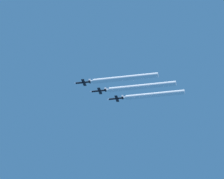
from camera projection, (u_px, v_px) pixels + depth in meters
The scene contains 6 objects.
jet_lead at pixel (83, 83), 475.50m from camera, with size 8.73×12.71×3.05m.
jet_second_echelon at pixel (99, 91), 482.31m from camera, with size 8.73×12.71×3.05m.
jet_third_echelon at pixel (116, 99), 488.97m from camera, with size 8.73×12.71×3.05m.
smoke_trail_lead at pixel (124, 78), 470.88m from camera, with size 3.42×47.24×3.42m.
smoke_trail_second_echelon at pixel (141, 87), 477.54m from camera, with size 3.42×49.23×3.42m.
smoke_trail_third_echelon at pixel (154, 95), 484.62m from camera, with size 3.42×43.77×3.42m.
Camera 1 is at (-400.23, -84.22, 1.95)m, focal length 109.39 mm.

